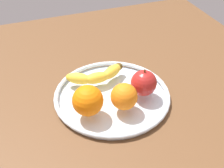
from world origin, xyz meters
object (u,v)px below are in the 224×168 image
object	(u,v)px
banana	(97,76)
apple	(144,83)
orange_back_left	(124,97)
fruit_bowl	(112,95)
orange_back_right	(88,101)

from	to	relation	value
banana	apple	size ratio (longest dim) A/B	2.34
banana	orange_back_left	distance (cm)	13.26
fruit_bowl	banana	bearing A→B (deg)	106.67
orange_back_left	orange_back_right	distance (cm)	8.95
banana	apple	xyz separation A→B (cm)	(9.70, -9.62, 1.85)
fruit_bowl	orange_back_right	world-z (taller)	orange_back_right
banana	orange_back_right	distance (cm)	13.28
banana	orange_back_left	size ratio (longest dim) A/B	2.66
apple	banana	bearing A→B (deg)	135.25
banana	orange_back_left	bearing A→B (deg)	-76.41
apple	orange_back_right	distance (cm)	15.78
fruit_bowl	orange_back_left	size ratio (longest dim) A/B	4.62
fruit_bowl	apple	size ratio (longest dim) A/B	4.06
orange_back_right	fruit_bowl	bearing A→B (deg)	31.86
orange_back_left	banana	bearing A→B (deg)	102.86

